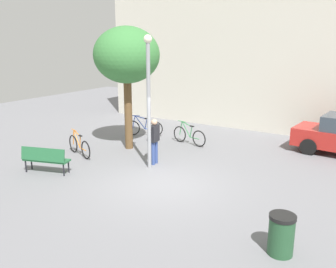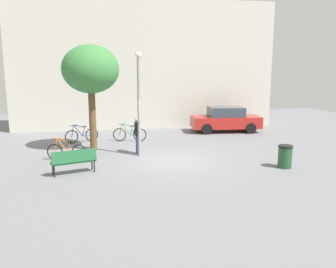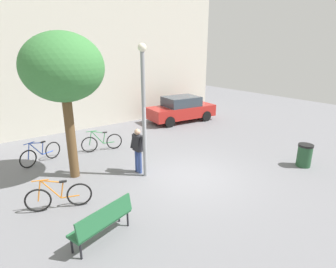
# 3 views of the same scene
# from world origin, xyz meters

# --- Properties ---
(ground_plane) EXTENTS (36.00, 36.00, 0.00)m
(ground_plane) POSITION_xyz_m (0.00, 0.00, 0.00)
(ground_plane) COLOR slate
(building_facade) EXTENTS (17.01, 2.00, 8.22)m
(building_facade) POSITION_xyz_m (0.00, 9.16, 4.11)
(building_facade) COLOR beige
(building_facade) RESTS_ON ground_plane
(lamppost) EXTENTS (0.28, 0.28, 4.55)m
(lamppost) POSITION_xyz_m (-1.22, 1.07, 2.64)
(lamppost) COLOR gray
(lamppost) RESTS_ON ground_plane
(person_by_lamppost) EXTENTS (0.30, 0.60, 1.67)m
(person_by_lamppost) POSITION_xyz_m (-1.27, 1.46, 0.97)
(person_by_lamppost) COLOR #334784
(person_by_lamppost) RESTS_ON ground_plane
(park_bench) EXTENTS (1.67, 0.93, 0.92)m
(park_bench) POSITION_xyz_m (-3.84, -1.29, 0.55)
(park_bench) COLOR #236038
(park_bench) RESTS_ON ground_plane
(plaza_tree) EXTENTS (2.61, 2.61, 4.92)m
(plaza_tree) POSITION_xyz_m (-3.28, 2.54, 3.77)
(plaza_tree) COLOR brown
(plaza_tree) RESTS_ON ground_plane
(bicycle_orange) EXTENTS (1.73, 0.64, 0.97)m
(bicycle_orange) POSITION_xyz_m (-4.31, 0.72, 0.38)
(bicycle_orange) COLOR black
(bicycle_orange) RESTS_ON ground_plane
(bicycle_green) EXTENTS (1.78, 0.43, 0.97)m
(bicycle_green) POSITION_xyz_m (-1.44, 4.37, 0.38)
(bicycle_green) COLOR black
(bicycle_green) RESTS_ON ground_plane
(bicycle_blue) EXTENTS (1.69, 0.75, 0.97)m
(bicycle_blue) POSITION_xyz_m (-3.96, 4.52, 0.38)
(bicycle_blue) COLOR black
(bicycle_blue) RESTS_ON ground_plane
(trash_bin) EXTENTS (0.56, 0.56, 0.89)m
(trash_bin) POSITION_xyz_m (4.17, -1.87, 0.45)
(trash_bin) COLOR #234C2D
(trash_bin) RESTS_ON ground_plane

